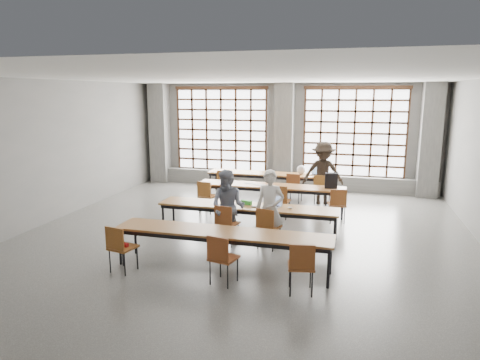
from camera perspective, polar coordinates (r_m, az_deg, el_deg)
name	(u,v)px	position (r m, az deg, el deg)	size (l,w,h in m)	color
floor	(244,237)	(9.68, 0.55, -7.61)	(11.00, 11.00, 0.00)	#51524F
ceiling	(244,77)	(9.15, 0.60, 13.56)	(11.00, 11.00, 0.00)	silver
wall_back	(285,136)	(14.61, 6.07, 5.88)	(10.00, 10.00, 0.00)	#605F5D
wall_front	(98,247)	(4.31, -18.45, -8.41)	(10.00, 10.00, 0.00)	#605F5D
wall_left	(48,152)	(11.57, -24.19, 3.45)	(11.00, 11.00, 0.00)	#605F5D
column_left	(160,133)	(15.70, -10.63, 6.14)	(0.60, 0.55, 3.50)	#52524F
column_mid	(284,137)	(14.33, 5.89, 5.77)	(0.60, 0.55, 3.50)	#52524F
column_right	(430,141)	(14.31, 24.02, 4.83)	(0.60, 0.55, 3.50)	#52524F
window_left	(221,130)	(15.04, -2.52, 6.67)	(3.32, 0.12, 3.00)	white
window_right	(354,133)	(14.33, 14.99, 6.05)	(3.32, 0.12, 3.00)	white
sill_ledge	(283,180)	(14.63, 5.82, -0.05)	(9.80, 0.35, 0.50)	#52524F
desk_row_a	(272,175)	(13.31, 4.25, 0.63)	(4.00, 0.70, 0.73)	brown
desk_row_b	(270,187)	(11.60, 4.07, -0.99)	(4.00, 0.70, 0.73)	brown
desk_row_c	(248,208)	(9.50, 1.02, -3.79)	(4.00, 0.70, 0.73)	brown
desk_row_d	(222,235)	(7.79, -2.38, -7.28)	(4.00, 0.70, 0.73)	brown
chair_back_left	(223,181)	(13.07, -2.22, -0.12)	(0.52, 0.53, 0.88)	brown
chair_back_mid	(294,185)	(12.60, 7.23, -0.65)	(0.47, 0.47, 0.88)	brown
chair_back_right	(322,186)	(12.52, 10.82, -0.84)	(0.50, 0.50, 0.88)	brown
chair_mid_left	(206,194)	(11.46, -4.51, -1.82)	(0.49, 0.49, 0.88)	brown
chair_mid_centre	(281,198)	(10.96, 5.43, -2.45)	(0.46, 0.46, 0.88)	brown
chair_mid_right	(338,202)	(10.82, 12.88, -2.88)	(0.49, 0.49, 0.88)	brown
chair_front_left	(226,221)	(9.04, -1.90, -5.45)	(0.49, 0.49, 0.88)	brown
chair_front_right	(267,224)	(8.83, 3.68, -5.88)	(0.52, 0.52, 0.88)	brown
chair_near_left	(120,244)	(7.98, -15.74, -8.24)	(0.49, 0.50, 0.88)	brown
chair_near_mid	(221,255)	(7.23, -2.50, -9.91)	(0.50, 0.51, 0.88)	brown
chair_near_right	(301,263)	(6.96, 8.20, -10.88)	(0.49, 0.49, 0.88)	brown
student_male	(270,209)	(8.86, 4.00, -3.90)	(0.60, 0.39, 1.64)	silver
student_female	(228,207)	(9.08, -1.59, -3.64)	(0.78, 0.61, 1.60)	#172447
student_back	(323,173)	(12.57, 11.00, 0.92)	(1.17, 0.67, 1.81)	black
laptop_front	(274,203)	(9.45, 4.53, -3.11)	(0.43, 0.40, 0.26)	silver
laptop_back	(317,173)	(13.20, 10.18, 0.95)	(0.43, 0.39, 0.26)	#B5B5BA
mouse	(290,208)	(9.28, 6.70, -3.70)	(0.10, 0.06, 0.04)	silver
green_box	(246,202)	(9.56, 0.85, -3.01)	(0.25, 0.09, 0.09)	green
phone	(254,207)	(9.35, 1.94, -3.59)	(0.13, 0.06, 0.01)	black
paper_sheet_a	(249,183)	(11.76, 1.25, -0.46)	(0.30, 0.21, 0.00)	silver
paper_sheet_b	(259,185)	(11.60, 2.57, -0.64)	(0.30, 0.21, 0.00)	white
backpack	(331,181)	(11.40, 12.05, -0.08)	(0.32, 0.20, 0.40)	black
plastic_bag	(301,170)	(13.18, 8.15, 1.36)	(0.26, 0.21, 0.29)	white
red_pouch	(123,245)	(8.04, -15.35, -8.33)	(0.20, 0.08, 0.06)	maroon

